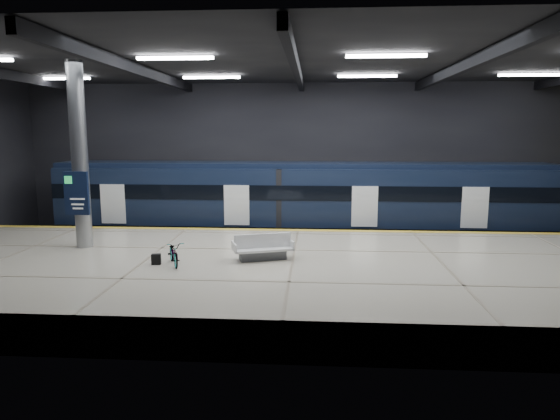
{
  "coord_description": "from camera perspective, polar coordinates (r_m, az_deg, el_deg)",
  "views": [
    {
      "loc": [
        0.71,
        -19.02,
        5.43
      ],
      "look_at": [
        -0.71,
        1.5,
        2.2
      ],
      "focal_mm": 32.0,
      "sensor_mm": 36.0,
      "label": 1
    }
  ],
  "objects": [
    {
      "name": "ground",
      "position": [
        19.79,
        1.76,
        -7.0
      ],
      "size": [
        30.0,
        30.0,
        0.0
      ],
      "primitive_type": "plane",
      "color": "black",
      "rests_on": "ground"
    },
    {
      "name": "room_shell",
      "position": [
        19.04,
        1.84,
        9.79
      ],
      "size": [
        30.1,
        16.1,
        8.05
      ],
      "color": "black",
      "rests_on": "ground"
    },
    {
      "name": "platform",
      "position": [
        17.24,
        1.44,
        -7.52
      ],
      "size": [
        30.0,
        11.0,
        1.1
      ],
      "primitive_type": "cube",
      "color": "beige",
      "rests_on": "ground"
    },
    {
      "name": "safety_strip",
      "position": [
        22.21,
        2.05,
        -2.31
      ],
      "size": [
        30.0,
        0.4,
        0.01
      ],
      "primitive_type": "cube",
      "color": "gold",
      "rests_on": "platform"
    },
    {
      "name": "rails",
      "position": [
        25.11,
        2.25,
        -3.38
      ],
      "size": [
        30.0,
        1.52,
        0.16
      ],
      "color": "gray",
      "rests_on": "ground"
    },
    {
      "name": "train",
      "position": [
        24.77,
        6.56,
        1.05
      ],
      "size": [
        29.4,
        2.84,
        3.79
      ],
      "color": "black",
      "rests_on": "ground"
    },
    {
      "name": "bench",
      "position": [
        17.13,
        -1.99,
        -4.64
      ],
      "size": [
        2.19,
        1.45,
        0.9
      ],
      "rotation": [
        0.0,
        0.0,
        0.33
      ],
      "color": "#595B60",
      "rests_on": "platform"
    },
    {
      "name": "bicycle",
      "position": [
        16.79,
        -12.04,
        -4.81
      ],
      "size": [
        1.11,
        1.61,
        0.8
      ],
      "primitive_type": "imported",
      "rotation": [
        0.0,
        0.0,
        0.42
      ],
      "color": "#99999E",
      "rests_on": "platform"
    },
    {
      "name": "pannier_bag",
      "position": [
        17.02,
        -13.97,
        -5.48
      ],
      "size": [
        0.32,
        0.22,
        0.35
      ],
      "primitive_type": "cube",
      "rotation": [
        0.0,
        0.0,
        0.14
      ],
      "color": "black",
      "rests_on": "platform"
    },
    {
      "name": "info_column",
      "position": [
        20.01,
        -21.96,
        5.51
      ],
      "size": [
        0.9,
        0.78,
        6.9
      ],
      "color": "#9EA0A5",
      "rests_on": "platform"
    }
  ]
}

